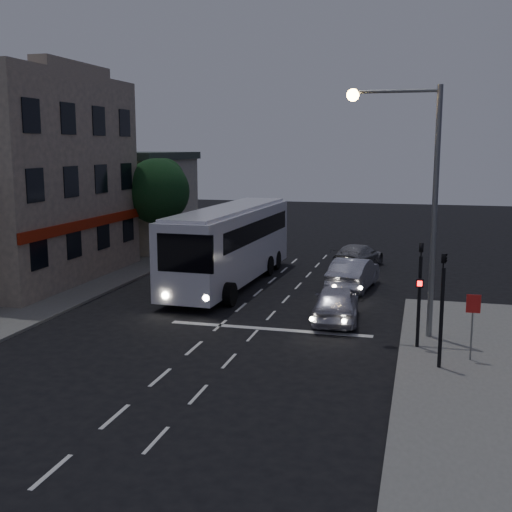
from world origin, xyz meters
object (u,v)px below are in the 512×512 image
(car_sedan_b, at_px, (358,256))
(street_tree, at_px, (157,188))
(traffic_signal_side, at_px, (442,296))
(streetlight, at_px, (417,183))
(car_suv, at_px, (336,303))
(car_sedan_a, at_px, (353,274))
(regulatory_sign, at_px, (473,316))
(tour_bus, at_px, (230,243))
(traffic_signal_main, at_px, (420,282))

(car_sedan_b, distance_m, street_tree, 12.81)
(traffic_signal_side, height_order, streetlight, streetlight)
(streetlight, bearing_deg, car_suv, 151.88)
(car_sedan_a, bearing_deg, traffic_signal_side, 116.43)
(regulatory_sign, relative_size, street_tree, 0.35)
(regulatory_sign, distance_m, street_tree, 23.40)
(regulatory_sign, bearing_deg, car_sedan_a, 115.83)
(tour_bus, xyz_separation_m, car_sedan_a, (6.27, 0.32, -1.36))
(car_sedan_a, height_order, car_sedan_b, car_sedan_a)
(car_suv, relative_size, street_tree, 0.71)
(car_sedan_a, xyz_separation_m, car_sedan_b, (-0.38, 5.85, -0.09))
(car_suv, distance_m, street_tree, 17.25)
(tour_bus, xyz_separation_m, regulatory_sign, (11.18, -9.83, -0.55))
(tour_bus, relative_size, car_sedan_b, 2.70)
(car_suv, height_order, traffic_signal_main, traffic_signal_main)
(tour_bus, height_order, traffic_signal_main, traffic_signal_main)
(car_suv, height_order, regulatory_sign, regulatory_sign)
(tour_bus, distance_m, car_sedan_b, 8.65)
(streetlight, height_order, street_tree, streetlight)
(car_sedan_b, relative_size, traffic_signal_main, 1.18)
(tour_bus, relative_size, streetlight, 1.45)
(car_suv, distance_m, traffic_signal_main, 4.74)
(tour_bus, height_order, regulatory_sign, tour_bus)
(traffic_signal_side, bearing_deg, car_suv, 128.31)
(car_sedan_b, height_order, traffic_signal_main, traffic_signal_main)
(car_suv, xyz_separation_m, street_tree, (-12.56, 11.22, 3.75))
(car_suv, distance_m, streetlight, 6.03)
(regulatory_sign, bearing_deg, traffic_signal_main, 149.16)
(traffic_signal_side, bearing_deg, street_tree, 135.50)
(car_suv, xyz_separation_m, streetlight, (2.99, -1.60, 4.98))
(car_sedan_b, relative_size, traffic_signal_side, 1.18)
(tour_bus, relative_size, regulatory_sign, 5.92)
(car_sedan_a, height_order, traffic_signal_main, traffic_signal_main)
(tour_bus, relative_size, traffic_signal_side, 3.18)
(car_sedan_a, distance_m, traffic_signal_main, 9.82)
(car_suv, relative_size, car_sedan_a, 0.92)
(traffic_signal_side, xyz_separation_m, regulatory_sign, (1.00, 0.96, -0.82))
(car_suv, xyz_separation_m, car_sedan_a, (0.04, 6.11, 0.04))
(car_sedan_b, bearing_deg, traffic_signal_side, 117.05)
(car_suv, bearing_deg, tour_bus, -47.62)
(car_sedan_b, xyz_separation_m, traffic_signal_side, (4.29, -16.96, 1.72))
(street_tree, bearing_deg, tour_bus, -40.63)
(car_sedan_b, xyz_separation_m, traffic_signal_main, (3.59, -14.99, 1.72))
(traffic_signal_side, bearing_deg, streetlight, 105.70)
(car_sedan_b, relative_size, regulatory_sign, 2.19)
(car_sedan_a, distance_m, street_tree, 14.09)
(tour_bus, bearing_deg, traffic_signal_side, -44.44)
(car_sedan_a, relative_size, car_sedan_b, 1.00)
(car_suv, xyz_separation_m, regulatory_sign, (4.95, -4.04, 0.85))
(regulatory_sign, bearing_deg, traffic_signal_side, -136.08)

